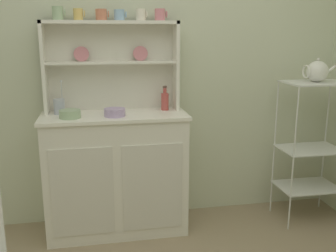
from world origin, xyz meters
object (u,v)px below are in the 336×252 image
object	(u,v)px
bakers_rack	(311,139)
jam_bottle	(165,101)
bowl_mixing_large	(70,114)
cup_sage_0	(58,13)
utensil_jar	(59,106)
porcelain_teapot	(317,71)
hutch_cabinet	(116,172)
hutch_shelf_unit	(111,59)

from	to	relation	value
bakers_rack	jam_bottle	world-z (taller)	bakers_rack
bakers_rack	bowl_mixing_large	xyz separation A→B (m)	(-1.84, 0.02, 0.27)
bakers_rack	cup_sage_0	size ratio (longest dim) A/B	11.98
bowl_mixing_large	utensil_jar	size ratio (longest dim) A/B	0.61
porcelain_teapot	hutch_cabinet	bearing A→B (deg)	176.51
hutch_shelf_unit	jam_bottle	distance (m)	0.51
bowl_mixing_large	porcelain_teapot	bearing A→B (deg)	-0.63
utensil_jar	porcelain_teapot	bearing A→B (deg)	-5.10
utensil_jar	hutch_cabinet	bearing A→B (deg)	-11.33
hutch_shelf_unit	bowl_mixing_large	world-z (taller)	hutch_shelf_unit
hutch_shelf_unit	utensil_jar	bearing A→B (deg)	-167.61
bakers_rack	utensil_jar	world-z (taller)	utensil_jar
bowl_mixing_large	jam_bottle	world-z (taller)	jam_bottle
utensil_jar	porcelain_teapot	size ratio (longest dim) A/B	0.97
utensil_jar	porcelain_teapot	distance (m)	1.94
bowl_mixing_large	jam_bottle	size ratio (longest dim) A/B	0.81
jam_bottle	hutch_cabinet	bearing A→B (deg)	-167.51
bakers_rack	porcelain_teapot	bearing A→B (deg)	-180.00
hutch_shelf_unit	bakers_rack	world-z (taller)	hutch_shelf_unit
jam_bottle	porcelain_teapot	bearing A→B (deg)	-8.96
bowl_mixing_large	cup_sage_0	bearing A→B (deg)	104.98
hutch_cabinet	jam_bottle	distance (m)	0.65
hutch_shelf_unit	bakers_rack	xyz separation A→B (m)	(1.53, -0.26, -0.63)
bakers_rack	utensil_jar	bearing A→B (deg)	174.90
hutch_cabinet	cup_sage_0	world-z (taller)	cup_sage_0
hutch_shelf_unit	porcelain_teapot	distance (m)	1.55
utensil_jar	jam_bottle	bearing A→B (deg)	0.62
hutch_cabinet	utensil_jar	size ratio (longest dim) A/B	4.31
bakers_rack	porcelain_teapot	xyz separation A→B (m)	(-0.00, -0.00, 0.53)
bakers_rack	jam_bottle	xyz separation A→B (m)	(-1.14, 0.18, 0.31)
hutch_shelf_unit	cup_sage_0	size ratio (longest dim) A/B	10.48
cup_sage_0	porcelain_teapot	xyz separation A→B (m)	(1.89, -0.22, -0.42)
bakers_rack	jam_bottle	size ratio (longest dim) A/B	6.14
cup_sage_0	bakers_rack	bearing A→B (deg)	-6.51
jam_bottle	utensil_jar	world-z (taller)	utensil_jar
jam_bottle	utensil_jar	size ratio (longest dim) A/B	0.75
bakers_rack	utensil_jar	distance (m)	1.95
cup_sage_0	bowl_mixing_large	distance (m)	0.71
jam_bottle	cup_sage_0	bearing A→B (deg)	177.25
bowl_mixing_large	jam_bottle	xyz separation A→B (m)	(0.70, 0.16, 0.04)
utensil_jar	bowl_mixing_large	bearing A→B (deg)	-61.76
hutch_shelf_unit	bowl_mixing_large	xyz separation A→B (m)	(-0.31, -0.24, -0.36)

